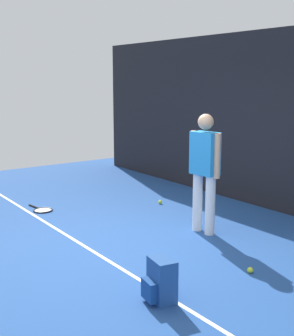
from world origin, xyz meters
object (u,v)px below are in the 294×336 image
at_px(tennis_ball_by_fence, 250,270).
at_px(tennis_player, 205,166).
at_px(backpack, 161,281).
at_px(tennis_ball_near_player, 160,202).
at_px(tennis_racket, 42,210).

bearing_deg(tennis_ball_by_fence, tennis_player, 158.66).
bearing_deg(backpack, tennis_ball_by_fence, 97.38).
bearing_deg(tennis_player, tennis_ball_near_player, -20.54).
bearing_deg(backpack, tennis_player, 136.52).
bearing_deg(tennis_ball_near_player, backpack, -37.24).
xyz_separation_m(tennis_racket, tennis_ball_near_player, (0.81, 1.87, 0.02)).
relative_size(tennis_player, tennis_ball_near_player, 25.76).
height_order(tennis_ball_near_player, tennis_ball_by_fence, same).
relative_size(backpack, tennis_ball_by_fence, 6.67).
relative_size(tennis_ball_near_player, tennis_ball_by_fence, 1.00).
bearing_deg(tennis_ball_by_fence, tennis_ball_near_player, 161.99).
distance_m(tennis_player, backpack, 2.33).
bearing_deg(backpack, tennis_ball_near_player, 152.83).
height_order(tennis_racket, tennis_ball_by_fence, tennis_ball_by_fence).
distance_m(backpack, tennis_ball_near_player, 3.64).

